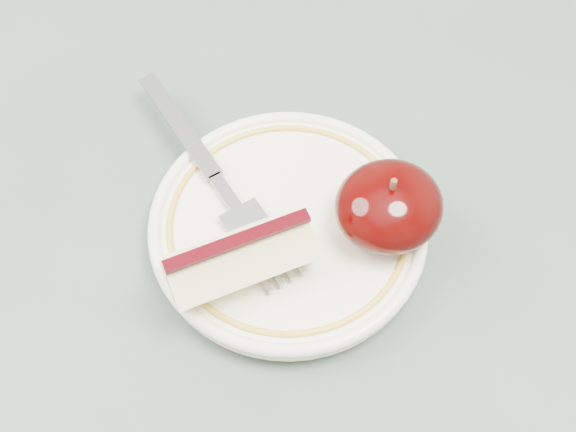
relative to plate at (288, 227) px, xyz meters
name	(u,v)px	position (x,y,z in m)	size (l,w,h in m)	color
plate	(288,227)	(0.00, 0.00, 0.00)	(0.18, 0.18, 0.02)	white
apple_half	(389,206)	(0.06, -0.03, 0.03)	(0.07, 0.07, 0.05)	black
apple_wedge	(239,257)	(-0.04, -0.02, 0.02)	(0.09, 0.04, 0.04)	beige
fork	(216,178)	(-0.03, 0.05, 0.01)	(0.05, 0.19, 0.00)	gray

